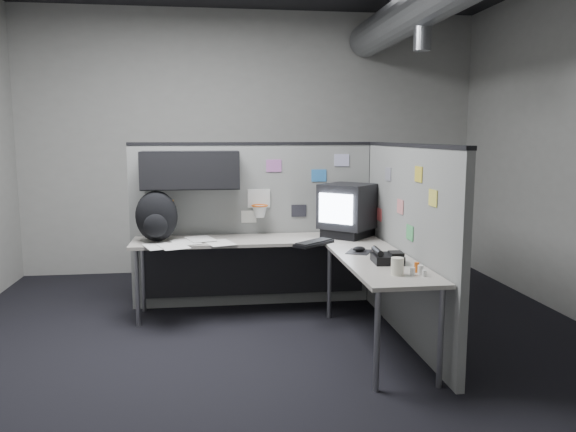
{
  "coord_description": "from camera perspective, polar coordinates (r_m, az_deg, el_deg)",
  "views": [
    {
      "loc": [
        -0.49,
        -4.22,
        1.69
      ],
      "look_at": [
        0.12,
        0.35,
        1.03
      ],
      "focal_mm": 35.0,
      "sensor_mm": 36.0,
      "label": 1
    }
  ],
  "objects": [
    {
      "name": "room",
      "position": [
        4.37,
        6.49,
        13.42
      ],
      "size": [
        5.62,
        5.62,
        3.22
      ],
      "color": "black",
      "rests_on": "ground"
    },
    {
      "name": "partition_back",
      "position": [
        5.5,
        -5.07,
        0.86
      ],
      "size": [
        2.44,
        0.42,
        1.63
      ],
      "color": "gray",
      "rests_on": "ground"
    },
    {
      "name": "partition_right",
      "position": [
        4.79,
        11.96,
        -2.53
      ],
      "size": [
        0.07,
        2.23,
        1.63
      ],
      "color": "gray",
      "rests_on": "ground"
    },
    {
      "name": "desk",
      "position": [
        5.07,
        -0.21,
        -4.12
      ],
      "size": [
        2.31,
        2.11,
        0.73
      ],
      "color": "#A6A096",
      "rests_on": "ground"
    },
    {
      "name": "monitor",
      "position": [
        5.39,
        6.1,
        0.65
      ],
      "size": [
        0.63,
        0.63,
        0.51
      ],
      "rotation": [
        0.0,
        0.0,
        0.05
      ],
      "color": "black",
      "rests_on": "desk"
    },
    {
      "name": "keyboard",
      "position": [
        4.99,
        2.65,
        -2.75
      ],
      "size": [
        0.41,
        0.39,
        0.04
      ],
      "rotation": [
        0.0,
        0.0,
        -0.05
      ],
      "color": "black",
      "rests_on": "desk"
    },
    {
      "name": "mouse",
      "position": [
        4.71,
        7.23,
        -3.47
      ],
      "size": [
        0.27,
        0.28,
        0.05
      ],
      "rotation": [
        0.0,
        0.0,
        0.31
      ],
      "color": "black",
      "rests_on": "desk"
    },
    {
      "name": "phone",
      "position": [
        4.35,
        10.0,
        -4.16
      ],
      "size": [
        0.23,
        0.25,
        0.11
      ],
      "rotation": [
        0.0,
        0.0,
        -0.24
      ],
      "color": "black",
      "rests_on": "desk"
    },
    {
      "name": "bottles",
      "position": [
        4.05,
        13.08,
        -5.35
      ],
      "size": [
        0.12,
        0.16,
        0.07
      ],
      "rotation": [
        0.0,
        0.0,
        -0.37
      ],
      "color": "silver",
      "rests_on": "desk"
    },
    {
      "name": "cup",
      "position": [
        3.99,
        11.04,
        -5.04
      ],
      "size": [
        0.11,
        0.11,
        0.12
      ],
      "primitive_type": "cylinder",
      "rotation": [
        0.0,
        0.0,
        -0.34
      ],
      "color": "silver",
      "rests_on": "desk"
    },
    {
      "name": "papers",
      "position": [
        5.11,
        -10.13,
        -2.73
      ],
      "size": [
        0.85,
        0.72,
        0.02
      ],
      "rotation": [
        0.0,
        0.0,
        0.33
      ],
      "color": "white",
      "rests_on": "desk"
    },
    {
      "name": "backpack",
      "position": [
        5.25,
        -13.22,
        -0.11
      ],
      "size": [
        0.45,
        0.44,
        0.47
      ],
      "rotation": [
        0.0,
        0.0,
        -0.32
      ],
      "color": "black",
      "rests_on": "desk"
    }
  ]
}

